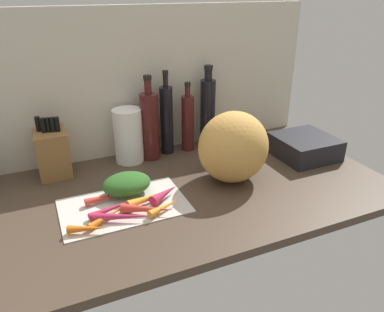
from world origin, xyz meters
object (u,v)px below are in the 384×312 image
cutting_board (124,205)px  carrot_2 (121,217)px  bottle_2 (188,122)px  winter_squash (233,147)px  carrot_3 (114,207)px  paper_towel_roll (128,136)px  carrot_1 (107,197)px  carrot_5 (147,209)px  bottle_1 (167,119)px  carrot_4 (165,193)px  bottle_3 (208,112)px  carrot_8 (88,229)px  carrot_0 (165,207)px  carrot_9 (146,200)px  carrot_7 (109,215)px  dish_rack (304,147)px  carrot_6 (146,199)px  bottle_0 (150,125)px  knife_block (52,152)px

cutting_board → carrot_2: (-2.92, -8.80, 1.84)cm
bottle_2 → winter_squash: bearing=-82.8°
carrot_3 → paper_towel_roll: 39.91cm
cutting_board → winter_squash: 43.98cm
carrot_1 → carrot_5: (10.08, -13.05, 0.31)cm
bottle_1 → paper_towel_roll: bearing=-174.5°
carrot_4 → bottle_3: bottle_3 is taller
carrot_8 → bottle_3: (61.04, 45.92, 13.85)cm
carrot_0 → paper_towel_roll: paper_towel_roll is taller
carrot_2 → carrot_9: size_ratio=1.15×
bottle_2 → carrot_2: bearing=-133.4°
carrot_5 → paper_towel_roll: size_ratio=0.76×
carrot_1 → bottle_2: (42.37, 29.53, 10.74)cm
carrot_0 → carrot_8: (-24.39, -1.92, -0.01)cm
winter_squash → bottle_2: 32.58cm
cutting_board → carrot_0: size_ratio=3.27×
carrot_7 → paper_towel_roll: bearing=66.3°
paper_towel_roll → carrot_7: bearing=-113.7°
cutting_board → carrot_0: (11.19, -8.72, 1.69)cm
carrot_2 → bottle_3: bearing=41.0°
carrot_3 → carrot_4: carrot_4 is taller
carrot_7 → bottle_1: 55.54cm
carrot_7 → carrot_8: bearing=-146.9°
carrot_3 → carrot_2: bearing=-83.6°
paper_towel_roll → dish_rack: (68.92, -25.75, -6.69)cm
cutting_board → carrot_7: 8.68cm
carrot_8 → bottle_2: bottle_2 is taller
carrot_6 → carrot_8: bearing=-157.1°
carrot_6 → winter_squash: 36.66cm
carrot_5 → paper_towel_roll: 43.02cm
carrot_9 → bottle_1: 45.35cm
paper_towel_roll → bottle_2: (26.61, 0.84, 1.67)cm
carrot_6 → carrot_9: (-0.33, -0.29, -0.41)cm
carrot_9 → bottle_0: size_ratio=0.44×
carrot_4 → carrot_7: (-19.98, -4.36, -0.73)cm
cutting_board → carrot_3: 4.54cm
bottle_1 → carrot_0: bearing=-111.6°
bottle_0 → dish_rack: bearing=-22.4°
carrot_1 → carrot_8: size_ratio=1.22×
carrot_1 → bottle_3: (52.28, 30.36, 13.89)cm
carrot_5 → bottle_1: bottle_1 is taller
carrot_0 → carrot_7: carrot_0 is taller
carrot_5 → carrot_9: 5.97cm
knife_block → bottle_1: 47.20cm
carrot_2 → bottle_0: 49.02cm
bottle_2 → carrot_7: bearing=-137.4°
carrot_6 → carrot_7: (-13.34, -3.98, -0.54)cm
knife_block → bottle_0: 38.86cm
carrot_0 → carrot_9: carrot_0 is taller
carrot_0 → carrot_5: 5.60cm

